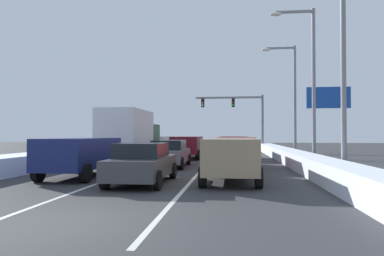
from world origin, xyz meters
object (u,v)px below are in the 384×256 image
(suv_tan_right_lane_nearest, at_px, (231,155))
(traffic_light_gantry, at_px, (241,110))
(suv_navy_left_lane_nearest, at_px, (81,153))
(street_lamp_right_far, at_px, (290,91))
(box_truck_left_lane_second, at_px, (130,133))
(street_lamp_right_near, at_px, (335,44))
(street_lamp_right_mid, at_px, (308,73))
(suv_red_right_lane_second, at_px, (236,149))
(sedan_charcoal_center_lane_nearest, at_px, (143,163))
(suv_maroon_center_lane_third, at_px, (187,145))
(suv_silver_left_lane_third, at_px, (158,144))
(suv_black_right_lane_third, at_px, (234,145))
(sedan_gray_center_lane_second, at_px, (169,153))
(roadside_sign_right, at_px, (328,105))

(suv_tan_right_lane_nearest, xyz_separation_m, traffic_light_gantry, (1.04, 25.63, 3.48))
(suv_navy_left_lane_nearest, distance_m, traffic_light_gantry, 26.27)
(suv_tan_right_lane_nearest, bearing_deg, street_lamp_right_far, 72.26)
(box_truck_left_lane_second, bearing_deg, street_lamp_right_near, -33.73)
(suv_tan_right_lane_nearest, height_order, street_lamp_right_far, street_lamp_right_far)
(suv_navy_left_lane_nearest, distance_m, street_lamp_right_mid, 13.84)
(suv_tan_right_lane_nearest, distance_m, street_lamp_right_near, 6.42)
(suv_red_right_lane_second, relative_size, sedan_charcoal_center_lane_nearest, 1.09)
(suv_maroon_center_lane_third, height_order, box_truck_left_lane_second, box_truck_left_lane_second)
(sedan_charcoal_center_lane_nearest, bearing_deg, suv_maroon_center_lane_third, 90.27)
(box_truck_left_lane_second, distance_m, street_lamp_right_mid, 11.72)
(box_truck_left_lane_second, bearing_deg, sedan_charcoal_center_lane_nearest, -70.95)
(suv_red_right_lane_second, distance_m, street_lamp_right_near, 7.74)
(street_lamp_right_near, bearing_deg, street_lamp_right_mid, 87.78)
(suv_navy_left_lane_nearest, xyz_separation_m, suv_silver_left_lane_third, (-0.13, 16.27, 0.00))
(suv_red_right_lane_second, distance_m, suv_black_right_lane_third, 6.84)
(suv_red_right_lane_second, height_order, suv_navy_left_lane_nearest, same)
(suv_tan_right_lane_nearest, xyz_separation_m, suv_red_right_lane_second, (0.25, 6.09, 0.00))
(sedan_gray_center_lane_second, relative_size, street_lamp_right_near, 0.47)
(suv_tan_right_lane_nearest, relative_size, street_lamp_right_near, 0.52)
(suv_black_right_lane_third, bearing_deg, box_truck_left_lane_second, -147.10)
(suv_navy_left_lane_nearest, distance_m, street_lamp_right_far, 17.98)
(suv_red_right_lane_second, height_order, street_lamp_right_far, street_lamp_right_far)
(suv_red_right_lane_second, xyz_separation_m, suv_silver_left_lane_third, (-6.79, 10.86, 0.00))
(sedan_charcoal_center_lane_nearest, height_order, box_truck_left_lane_second, box_truck_left_lane_second)
(suv_silver_left_lane_third, relative_size, street_lamp_right_far, 0.56)
(street_lamp_right_near, distance_m, roadside_sign_right, 12.64)
(suv_navy_left_lane_nearest, bearing_deg, box_truck_left_lane_second, 91.12)
(suv_red_right_lane_second, xyz_separation_m, suv_maroon_center_lane_third, (-3.59, 6.73, 0.00))
(suv_tan_right_lane_nearest, xyz_separation_m, roadside_sign_right, (7.23, 13.53, 3.00))
(suv_navy_left_lane_nearest, height_order, box_truck_left_lane_second, box_truck_left_lane_second)
(suv_black_right_lane_third, bearing_deg, suv_tan_right_lane_nearest, -90.70)
(suv_red_right_lane_second, height_order, roadside_sign_right, roadside_sign_right)
(street_lamp_right_near, bearing_deg, suv_red_right_lane_second, 130.49)
(suv_maroon_center_lane_third, height_order, suv_silver_left_lane_third, same)
(sedan_charcoal_center_lane_nearest, xyz_separation_m, street_lamp_right_far, (7.84, 15.22, 4.43))
(suv_red_right_lane_second, xyz_separation_m, sedan_gray_center_lane_second, (-3.71, -0.31, -0.25))
(street_lamp_right_mid, bearing_deg, box_truck_left_lane_second, 176.01)
(sedan_gray_center_lane_second, xyz_separation_m, box_truck_left_lane_second, (-3.10, 2.81, 1.14))
(traffic_light_gantry, bearing_deg, sedan_charcoal_center_lane_nearest, -99.22)
(suv_black_right_lane_third, bearing_deg, sedan_charcoal_center_lane_nearest, -103.91)
(suv_maroon_center_lane_third, bearing_deg, sedan_gray_center_lane_second, -90.95)
(suv_black_right_lane_third, height_order, sedan_gray_center_lane_second, suv_black_right_lane_third)
(traffic_light_gantry, relative_size, street_lamp_right_far, 0.86)
(suv_red_right_lane_second, height_order, box_truck_left_lane_second, box_truck_left_lane_second)
(box_truck_left_lane_second, xyz_separation_m, roadside_sign_right, (13.78, 4.94, 2.12))
(suv_silver_left_lane_third, bearing_deg, suv_maroon_center_lane_third, -52.24)
(suv_black_right_lane_third, xyz_separation_m, sedan_gray_center_lane_second, (-3.61, -7.15, -0.25))
(suv_navy_left_lane_nearest, relative_size, roadside_sign_right, 0.89)
(street_lamp_right_mid, distance_m, street_lamp_right_far, 6.49)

